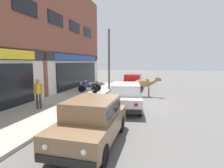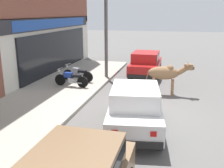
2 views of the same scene
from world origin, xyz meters
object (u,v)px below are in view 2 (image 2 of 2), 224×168
car_2 (135,106)px  utility_pole (106,28)px  cow (166,73)px  motorcycle_0 (71,79)px  motorcycle_1 (78,74)px  car_1 (146,63)px

car_2 → utility_pole: size_ratio=0.69×
utility_pole → cow: bearing=-123.0°
motorcycle_0 → car_2: bearing=-135.6°
motorcycle_1 → car_2: bearing=-141.9°
motorcycle_0 → motorcycle_1: 1.08m
motorcycle_0 → utility_pole: utility_pole is taller
motorcycle_0 → cow: bearing=-87.5°
car_1 → motorcycle_1: 4.14m
car_1 → car_2: size_ratio=0.96×
cow → motorcycle_1: cow is taller
cow → motorcycle_0: (-0.20, 4.56, -0.49)m
car_1 → motorcycle_0: (-3.54, 3.24, -0.30)m
car_2 → car_1: bearing=4.4°
car_2 → motorcycle_1: (4.96, 3.88, -0.30)m
car_2 → utility_pole: (6.30, 2.66, 2.05)m
cow → motorcycle_1: 4.74m
motorcycle_0 → motorcycle_1: (1.08, 0.08, 0.00)m
motorcycle_0 → utility_pole: bearing=-25.5°
motorcycle_0 → motorcycle_1: size_ratio=1.01×
cow → motorcycle_0: bearing=92.5°
car_2 → motorcycle_0: bearing=44.4°
motorcycle_0 → utility_pole: (2.41, -1.15, 2.35)m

